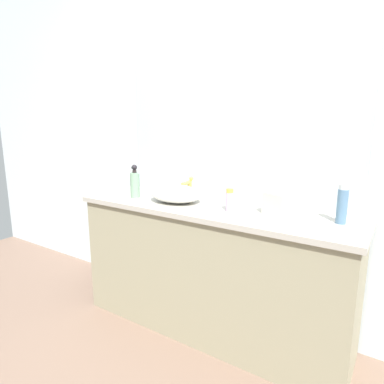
{
  "coord_description": "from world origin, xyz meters",
  "views": [
    {
      "loc": [
        0.87,
        -1.28,
        1.34
      ],
      "look_at": [
        -0.24,
        0.41,
        0.91
      ],
      "focal_mm": 30.84,
      "sensor_mm": 36.0,
      "label": 1
    }
  ],
  "objects_px": {
    "soap_dispenser": "(135,183)",
    "lotion_bottle": "(342,204)",
    "perfume_bottle": "(230,200)",
    "sink_basin": "(176,194)",
    "tissue_box": "(279,202)"
  },
  "relations": [
    {
      "from": "lotion_bottle",
      "to": "tissue_box",
      "type": "relative_size",
      "value": 1.23
    },
    {
      "from": "lotion_bottle",
      "to": "perfume_bottle",
      "type": "height_order",
      "value": "lotion_bottle"
    },
    {
      "from": "soap_dispenser",
      "to": "tissue_box",
      "type": "height_order",
      "value": "soap_dispenser"
    },
    {
      "from": "soap_dispenser",
      "to": "perfume_bottle",
      "type": "bearing_deg",
      "value": 1.52
    },
    {
      "from": "perfume_bottle",
      "to": "soap_dispenser",
      "type": "bearing_deg",
      "value": -178.48
    },
    {
      "from": "soap_dispenser",
      "to": "tissue_box",
      "type": "relative_size",
      "value": 1.37
    },
    {
      "from": "sink_basin",
      "to": "perfume_bottle",
      "type": "relative_size",
      "value": 2.65
    },
    {
      "from": "sink_basin",
      "to": "perfume_bottle",
      "type": "xyz_separation_m",
      "value": [
        0.4,
        -0.02,
        0.01
      ]
    },
    {
      "from": "soap_dispenser",
      "to": "tissue_box",
      "type": "distance_m",
      "value": 0.98
    },
    {
      "from": "soap_dispenser",
      "to": "perfume_bottle",
      "type": "distance_m",
      "value": 0.72
    },
    {
      "from": "soap_dispenser",
      "to": "lotion_bottle",
      "type": "height_order",
      "value": "soap_dispenser"
    },
    {
      "from": "soap_dispenser",
      "to": "lotion_bottle",
      "type": "bearing_deg",
      "value": 5.31
    },
    {
      "from": "sink_basin",
      "to": "soap_dispenser",
      "type": "height_order",
      "value": "soap_dispenser"
    },
    {
      "from": "soap_dispenser",
      "to": "tissue_box",
      "type": "bearing_deg",
      "value": 7.16
    },
    {
      "from": "lotion_bottle",
      "to": "perfume_bottle",
      "type": "xyz_separation_m",
      "value": [
        -0.58,
        -0.1,
        -0.03
      ]
    }
  ]
}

